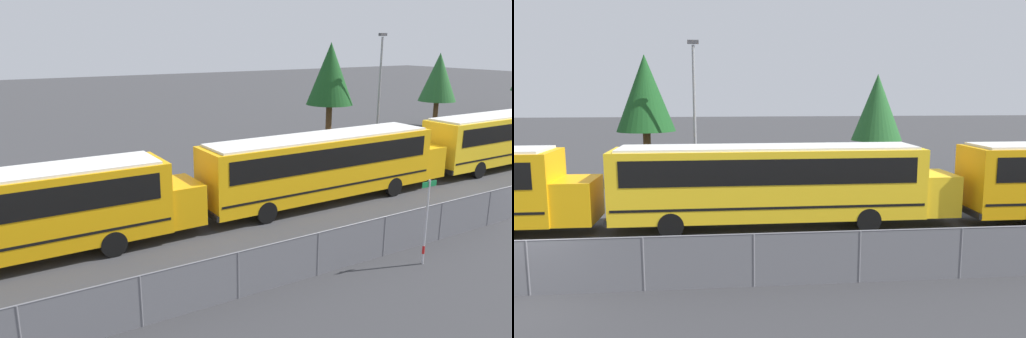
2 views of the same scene
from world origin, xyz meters
The scene contains 6 objects.
ground_plane centered at (0.00, 0.00, 0.00)m, with size 200.00×200.00×0.00m, color #38383A.
fence centered at (0.00, 0.00, 0.81)m, with size 98.68×0.07×1.58m.
school_bus_3 centered at (7.53, 6.23, 2.00)m, with size 14.05×2.51×3.38m.
light_pole centered at (3.92, 14.07, 4.52)m, with size 0.60×0.24×8.28m.
tree_1 centered at (15.65, 18.62, 4.49)m, with size 3.34×3.34×6.70m.
tree_3 centered at (1.02, 16.10, 5.42)m, with size 3.39×3.39×7.67m.
Camera 2 is at (5.23, -13.59, 5.53)m, focal length 35.00 mm.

